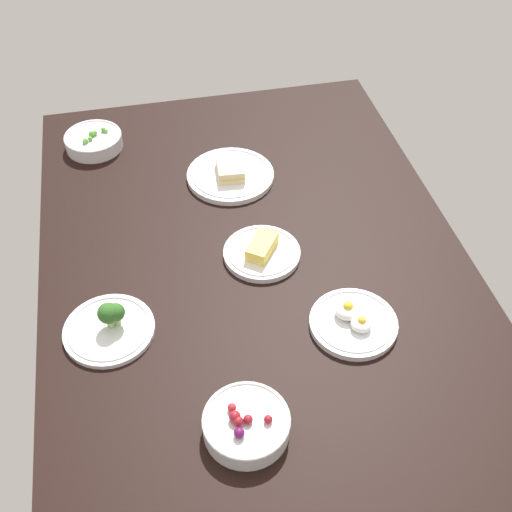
{
  "coord_description": "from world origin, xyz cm",
  "views": [
    {
      "loc": [
        97.73,
        -21.18,
        107.51
      ],
      "look_at": [
        0.0,
        0.0,
        6.0
      ],
      "focal_mm": 45.14,
      "sensor_mm": 36.0,
      "label": 1
    }
  ],
  "objects_px": {
    "plate_sandwich": "(229,174)",
    "bowl_peas": "(94,141)",
    "plate_eggs": "(353,321)",
    "plate_cheese": "(262,252)",
    "bowl_berries": "(246,424)",
    "plate_broccoli": "(110,326)"
  },
  "relations": [
    {
      "from": "plate_cheese",
      "to": "bowl_peas",
      "type": "height_order",
      "value": "bowl_peas"
    },
    {
      "from": "plate_eggs",
      "to": "plate_cheese",
      "type": "height_order",
      "value": "plate_eggs"
    },
    {
      "from": "bowl_berries",
      "to": "plate_eggs",
      "type": "height_order",
      "value": "bowl_berries"
    },
    {
      "from": "plate_sandwich",
      "to": "plate_cheese",
      "type": "distance_m",
      "value": 0.29
    },
    {
      "from": "bowl_berries",
      "to": "bowl_peas",
      "type": "bearing_deg",
      "value": -166.01
    },
    {
      "from": "plate_cheese",
      "to": "plate_eggs",
      "type": "bearing_deg",
      "value": 30.36
    },
    {
      "from": "bowl_peas",
      "to": "plate_sandwich",
      "type": "bearing_deg",
      "value": 58.01
    },
    {
      "from": "plate_sandwich",
      "to": "plate_broccoli",
      "type": "bearing_deg",
      "value": -36.82
    },
    {
      "from": "plate_eggs",
      "to": "bowl_peas",
      "type": "height_order",
      "value": "same"
    },
    {
      "from": "plate_sandwich",
      "to": "bowl_peas",
      "type": "bearing_deg",
      "value": -121.99
    },
    {
      "from": "plate_broccoli",
      "to": "bowl_peas",
      "type": "bearing_deg",
      "value": -179.45
    },
    {
      "from": "plate_sandwich",
      "to": "bowl_berries",
      "type": "bearing_deg",
      "value": -8.2
    },
    {
      "from": "plate_sandwich",
      "to": "plate_cheese",
      "type": "bearing_deg",
      "value": 3.88
    },
    {
      "from": "plate_sandwich",
      "to": "bowl_peas",
      "type": "xyz_separation_m",
      "value": [
        -0.21,
        -0.33,
        0.01
      ]
    },
    {
      "from": "bowl_berries",
      "to": "plate_cheese",
      "type": "height_order",
      "value": "bowl_berries"
    },
    {
      "from": "bowl_berries",
      "to": "plate_cheese",
      "type": "bearing_deg",
      "value": 163.83
    },
    {
      "from": "plate_broccoli",
      "to": "bowl_peas",
      "type": "distance_m",
      "value": 0.64
    },
    {
      "from": "plate_cheese",
      "to": "bowl_peas",
      "type": "bearing_deg",
      "value": -144.76
    },
    {
      "from": "plate_cheese",
      "to": "plate_broccoli",
      "type": "distance_m",
      "value": 0.38
    },
    {
      "from": "plate_eggs",
      "to": "bowl_peas",
      "type": "distance_m",
      "value": 0.88
    },
    {
      "from": "bowl_berries",
      "to": "plate_sandwich",
      "type": "bearing_deg",
      "value": 171.8
    },
    {
      "from": "plate_cheese",
      "to": "plate_broccoli",
      "type": "bearing_deg",
      "value": -67.28
    }
  ]
}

